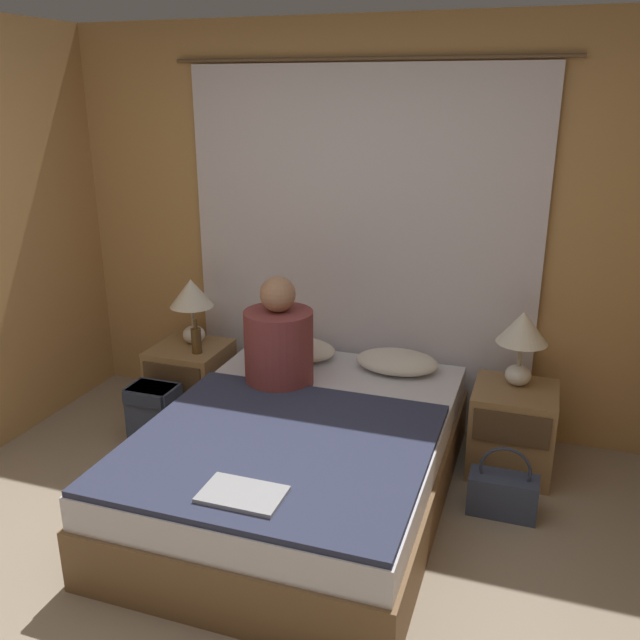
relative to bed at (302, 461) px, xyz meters
The scene contains 16 objects.
ground_plane 1.03m from the bed, 90.00° to the right, with size 16.00×16.00×0.00m, color gray.
wall_back 1.51m from the bed, 90.00° to the left, with size 4.01×0.06×2.50m.
curtain_panel 1.39m from the bed, 90.00° to the left, with size 2.40×0.03×2.27m.
bed is the anchor object (origin of this frame).
nightstand_left 1.23m from the bed, 146.67° to the left, with size 0.46×0.47×0.50m.
nightstand_right 1.23m from the bed, 33.33° to the left, with size 0.46×0.47×0.50m.
lamp_left 1.40m from the bed, 143.93° to the left, with size 0.28×0.28×0.43m.
lamp_right 1.40m from the bed, 36.07° to the left, with size 0.28×0.28×0.43m.
pillow_left 0.91m from the bed, 112.17° to the left, with size 0.50×0.34×0.12m.
pillow_right 0.91m from the bed, 67.83° to the left, with size 0.50×0.34×0.12m.
blanket_on_bed 0.40m from the bed, 90.00° to the right, with size 1.41×1.33×0.03m.
person_left_in_bed 0.69m from the bed, 125.34° to the left, with size 0.39×0.39×0.64m.
beer_bottle_on_left_stand 1.16m from the bed, 147.20° to the left, with size 0.06×0.06×0.22m.
laptop_on_bed 0.81m from the bed, 88.04° to the right, with size 0.34×0.22×0.02m.
backpack_on_floor 1.10m from the bed, 165.58° to the left, with size 0.29×0.23×0.38m.
handbag_on_floor 1.06m from the bed, 11.77° to the left, with size 0.35×0.17×0.38m.
Camera 1 is at (1.11, -1.94, 2.09)m, focal length 38.00 mm.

